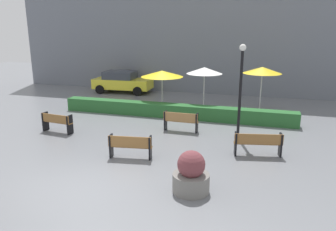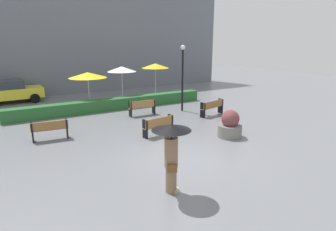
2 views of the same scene
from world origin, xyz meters
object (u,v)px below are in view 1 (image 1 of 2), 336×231
object	(u,v)px
bench_far_left	(57,121)
bench_far_right	(258,142)
patio_umbrella_yellow	(162,74)
parked_car	(122,82)
lamp_post	(241,82)
planter_pot	(191,175)
bench_back_row	(181,120)
bench_mid_center	(130,145)
patio_umbrella_white	(204,71)
patio_umbrella_yellow_far	(262,70)

from	to	relation	value
bench_far_left	bench_far_right	bearing A→B (deg)	-1.73
patio_umbrella_yellow	parked_car	size ratio (longest dim) A/B	0.56
bench_far_left	patio_umbrella_yellow	bearing A→B (deg)	59.09
lamp_post	parked_car	size ratio (longest dim) A/B	0.93
bench_far_right	planter_pot	xyz separation A→B (m)	(-1.75, -3.40, 0.01)
lamp_post	bench_back_row	bearing A→B (deg)	174.94
patio_umbrella_yellow	bench_far_right	bearing A→B (deg)	-45.71
bench_mid_center	lamp_post	distance (m)	5.29
planter_pot	parked_car	size ratio (longest dim) A/B	0.29
patio_umbrella_yellow	patio_umbrella_white	distance (m)	2.41
patio_umbrella_white	parked_car	size ratio (longest dim) A/B	0.59
bench_mid_center	patio_umbrella_yellow_far	xyz separation A→B (m)	(4.29, 8.33, 1.87)
patio_umbrella_white	patio_umbrella_yellow_far	size ratio (longest dim) A/B	0.99
bench_far_left	patio_umbrella_yellow	distance (m)	6.54
bench_far_left	parked_car	world-z (taller)	parked_car
bench_far_left	planter_pot	bearing A→B (deg)	-27.38
bench_far_right	parked_car	distance (m)	14.06
bench_far_left	patio_umbrella_white	distance (m)	8.19
bench_back_row	bench_mid_center	bearing A→B (deg)	-104.24
bench_far_left	lamp_post	size ratio (longest dim) A/B	0.39
bench_far_right	lamp_post	world-z (taller)	lamp_post
lamp_post	patio_umbrella_yellow_far	distance (m)	4.95
bench_back_row	patio_umbrella_white	world-z (taller)	patio_umbrella_white
patio_umbrella_yellow_far	parked_car	distance (m)	10.47
lamp_post	bench_mid_center	bearing A→B (deg)	-135.87
bench_far_left	patio_umbrella_yellow	world-z (taller)	patio_umbrella_yellow
bench_back_row	parked_car	xyz separation A→B (m)	(-6.51, 7.80, 0.29)
bench_far_left	patio_umbrella_yellow_far	bearing A→B (deg)	36.68
bench_mid_center	bench_far_left	bearing A→B (deg)	157.16
bench_mid_center	patio_umbrella_yellow_far	distance (m)	9.55
bench_far_right	bench_mid_center	bearing A→B (deg)	-160.27
bench_back_row	patio_umbrella_white	bearing A→B (deg)	85.31
bench_far_left	patio_umbrella_white	xyz separation A→B (m)	(5.65, 5.64, 1.83)
patio_umbrella_white	bench_back_row	bearing A→B (deg)	-94.69
planter_pot	patio_umbrella_white	distance (m)	9.59
bench_far_right	lamp_post	bearing A→B (deg)	115.83
bench_mid_center	parked_car	distance (m)	12.75
parked_car	bench_mid_center	bearing A→B (deg)	-64.06
planter_pot	patio_umbrella_white	bearing A→B (deg)	98.75
bench_far_right	patio_umbrella_white	size ratio (longest dim) A/B	0.70
bench_back_row	patio_umbrella_yellow	distance (m)	4.47
bench_far_left	patio_umbrella_yellow_far	world-z (taller)	patio_umbrella_yellow_far
bench_far_right	patio_umbrella_white	bearing A→B (deg)	118.32
bench_mid_center	parked_car	size ratio (longest dim) A/B	0.38
parked_car	lamp_post	bearing A→B (deg)	-41.39
bench_far_left	patio_umbrella_white	bearing A→B (deg)	44.98
bench_far_right	patio_umbrella_yellow_far	world-z (taller)	patio_umbrella_yellow_far
bench_back_row	bench_far_right	xyz separation A→B (m)	(3.50, -2.07, -0.00)
bench_mid_center	patio_umbrella_white	xyz separation A→B (m)	(1.24, 7.50, 1.84)
bench_far_left	lamp_post	bearing A→B (deg)	11.23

